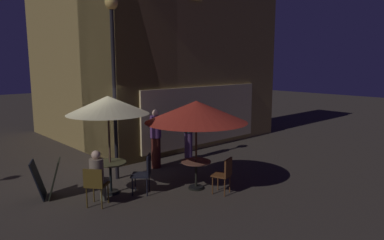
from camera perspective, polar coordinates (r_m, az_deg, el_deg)
ground_plane at (r=9.85m, az=-14.68°, el=-9.73°), size 60.00×60.00×0.00m
cafe_building at (r=14.08m, az=-8.11°, el=12.02°), size 7.87×7.63×7.71m
street_lamp_near_corner at (r=9.54m, az=-12.65°, el=10.29°), size 0.34×0.34×4.82m
menu_sandwich_board at (r=9.04m, az=-22.49°, el=-8.82°), size 0.82×0.78×0.89m
cafe_table_0 at (r=8.84m, az=-13.06°, el=-7.90°), size 0.77×0.77×0.78m
cafe_table_1 at (r=8.93m, az=0.67°, el=-7.84°), size 0.74×0.74×0.72m
patio_umbrella_0 at (r=8.51m, az=-13.44°, el=2.29°), size 1.94×1.94×2.39m
patio_umbrella_1 at (r=8.62m, az=0.69°, el=1.36°), size 2.53×2.53×2.24m
cafe_chair_0 at (r=8.67m, az=-7.64°, el=-8.13°), size 0.62×0.62×0.97m
cafe_chair_1 at (r=8.11m, az=-15.37°, el=-9.78°), size 0.61×0.61×0.89m
cafe_chair_2 at (r=8.61m, az=5.31°, el=-8.44°), size 0.50×0.50×0.90m
patron_seated_0 at (r=8.19m, az=-14.98°, el=-8.46°), size 0.50×0.47×1.26m
patron_standing_1 at (r=10.65m, az=-5.88°, el=-3.02°), size 0.33×0.33×1.77m
patron_standing_2 at (r=11.44m, az=-0.58°, el=-2.14°), size 0.31×0.31×1.74m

